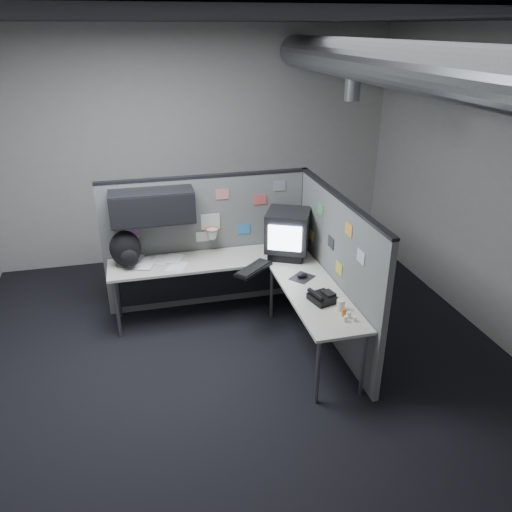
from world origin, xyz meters
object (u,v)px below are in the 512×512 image
object	(u,v)px
monitor	(288,233)
keyboard	(253,269)
phone	(322,297)
backpack	(126,249)
desk	(237,277)

from	to	relation	value
monitor	keyboard	world-z (taller)	monitor
phone	backpack	bearing A→B (deg)	139.55
desk	keyboard	world-z (taller)	keyboard
desk	phone	bearing A→B (deg)	-55.31
monitor	keyboard	bearing A→B (deg)	-167.94
desk	phone	world-z (taller)	phone
desk	monitor	bearing A→B (deg)	15.67
keyboard	backpack	xyz separation A→B (m)	(-1.33, 0.45, 0.18)
desk	backpack	world-z (taller)	backpack
desk	phone	distance (m)	1.14
keyboard	backpack	world-z (taller)	backpack
desk	phone	size ratio (longest dim) A/B	8.09
monitor	desk	bearing A→B (deg)	175.94
desk	backpack	xyz separation A→B (m)	(-1.17, 0.33, 0.32)
desk	backpack	size ratio (longest dim) A/B	5.58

